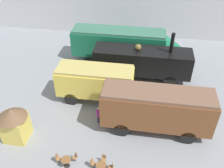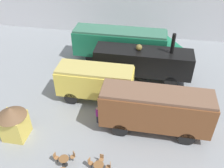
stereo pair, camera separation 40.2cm
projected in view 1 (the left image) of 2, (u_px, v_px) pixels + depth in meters
name	position (u px, v px, depth m)	size (l,w,h in m)	color
ground_plane	(118.00, 105.00, 23.57)	(80.00, 80.00, 0.00)	gray
backdrop_wall	(134.00, 4.00, 32.93)	(44.00, 0.15, 9.00)	silver
streamlined_locomotive	(125.00, 43.00, 28.66)	(12.58, 2.74, 3.86)	#196B47
steam_locomotive	(142.00, 61.00, 25.91)	(9.99, 2.56, 5.40)	black
passenger_coach_vintage	(95.00, 81.00, 23.03)	(7.00, 2.57, 3.48)	#E0C64C
passenger_coach_wooden	(157.00, 108.00, 19.69)	(8.73, 2.53, 3.97)	brown
cafe_table_near	(101.00, 167.00, 17.45)	(0.74, 0.74, 0.75)	black
cafe_table_mid	(66.00, 161.00, 17.84)	(0.73, 0.73, 0.74)	black
cafe_chair_1	(112.00, 166.00, 17.54)	(0.38, 0.36, 0.87)	black
cafe_chair_2	(104.00, 159.00, 18.06)	(0.36, 0.36, 0.87)	black
cafe_chair_3	(92.00, 163.00, 17.78)	(0.39, 0.38, 0.87)	black
cafe_chair_5	(75.00, 156.00, 18.21)	(0.40, 0.40, 0.87)	black
cafe_chair_6	(58.00, 158.00, 18.11)	(0.38, 0.36, 0.87)	black
visitor_person	(99.00, 114.00, 21.15)	(0.34, 0.34, 1.70)	#262633
ticket_kiosk	(14.00, 122.00, 19.37)	(2.34, 2.34, 3.00)	#DBC151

